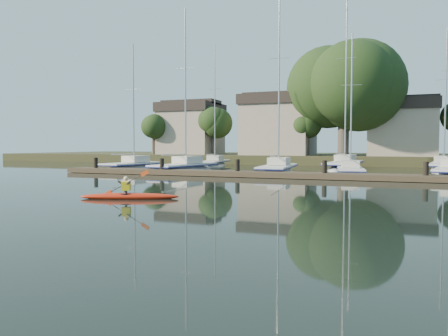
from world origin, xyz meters
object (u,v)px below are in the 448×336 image
(sailboat_1, at_px, (184,174))
(sailboat_5, at_px, (214,168))
(sailboat_0, at_px, (133,172))
(sailboat_6, at_px, (344,171))
(sailboat_7, at_px, (444,173))
(sailboat_2, at_px, (278,176))
(sailboat_3, at_px, (350,178))
(dock, at_px, (279,175))
(kayak, at_px, (129,195))

(sailboat_1, relative_size, sailboat_5, 1.06)
(sailboat_0, xyz_separation_m, sailboat_6, (17.42, 8.27, 0.00))
(sailboat_0, relative_size, sailboat_7, 0.92)
(sailboat_7, bearing_deg, sailboat_6, -169.74)
(sailboat_2, distance_m, sailboat_3, 5.46)
(dock, relative_size, sailboat_7, 2.50)
(dock, relative_size, sailboat_3, 2.98)
(sailboat_0, relative_size, sailboat_2, 0.82)
(sailboat_3, distance_m, sailboat_7, 11.30)
(sailboat_0, distance_m, sailboat_2, 13.28)
(sailboat_2, bearing_deg, dock, -79.01)
(sailboat_2, relative_size, sailboat_5, 1.10)
(dock, distance_m, sailboat_3, 5.96)
(sailboat_6, distance_m, sailboat_7, 8.29)
(dock, bearing_deg, kayak, -101.93)
(sailboat_7, bearing_deg, sailboat_0, -153.46)
(sailboat_2, height_order, sailboat_5, sailboat_2)
(kayak, xyz_separation_m, sailboat_0, (-11.58, 18.10, -0.36))
(sailboat_5, bearing_deg, sailboat_2, -52.46)
(dock, distance_m, sailboat_0, 15.14)
(sailboat_5, bearing_deg, kayak, -81.71)
(sailboat_6, height_order, sailboat_7, sailboat_6)
(sailboat_2, bearing_deg, sailboat_1, 179.89)
(sailboat_0, distance_m, sailboat_3, 18.74)
(kayak, height_order, sailboat_6, sailboat_6)
(dock, height_order, sailboat_5, sailboat_5)
(sailboat_1, height_order, sailboat_6, sailboat_6)
(kayak, relative_size, sailboat_2, 0.26)
(sailboat_1, bearing_deg, sailboat_7, 31.78)
(sailboat_7, bearing_deg, kayak, -109.82)
(sailboat_3, xyz_separation_m, sailboat_7, (6.97, 8.90, -0.03))
(sailboat_0, bearing_deg, kayak, -50.82)
(dock, bearing_deg, sailboat_2, 105.33)
(sailboat_6, bearing_deg, sailboat_0, -150.36)
(kayak, relative_size, sailboat_5, 0.28)
(kayak, height_order, sailboat_5, sailboat_5)
(dock, height_order, sailboat_1, sailboat_1)
(sailboat_0, bearing_deg, dock, -10.54)
(dock, height_order, sailboat_3, sailboat_3)
(sailboat_2, relative_size, sailboat_7, 1.13)
(sailboat_1, height_order, sailboat_2, sailboat_2)
(sailboat_0, relative_size, sailboat_5, 0.90)
(dock, height_order, sailboat_0, sailboat_0)
(sailboat_2, xyz_separation_m, sailboat_7, (12.42, 8.72, -0.01))
(kayak, bearing_deg, sailboat_0, 101.70)
(dock, xyz_separation_m, sailboat_2, (-1.19, 4.32, -0.40))
(sailboat_6, bearing_deg, sailboat_1, -138.87)
(sailboat_2, bearing_deg, sailboat_6, 59.41)
(sailboat_7, bearing_deg, sailboat_3, -119.98)
(dock, xyz_separation_m, sailboat_7, (11.24, 13.04, -0.41))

